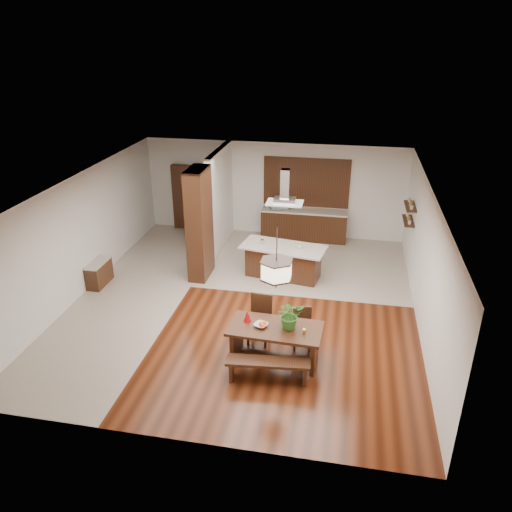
% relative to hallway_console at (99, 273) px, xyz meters
% --- Properties ---
extents(room_shell, '(9.00, 9.04, 2.92)m').
position_rel_hallway_console_xyz_m(room_shell, '(3.81, -0.20, 1.75)').
color(room_shell, '#3B180A').
rests_on(room_shell, ground).
extents(tile_hallway, '(2.50, 9.00, 0.01)m').
position_rel_hallway_console_xyz_m(tile_hallway, '(1.06, -0.20, -0.31)').
color(tile_hallway, '#B2A494').
rests_on(tile_hallway, ground).
extents(tile_kitchen, '(5.50, 4.00, 0.01)m').
position_rel_hallway_console_xyz_m(tile_kitchen, '(5.06, 2.30, -0.31)').
color(tile_kitchen, '#B2A494').
rests_on(tile_kitchen, ground).
extents(soffit_band, '(8.00, 9.00, 0.02)m').
position_rel_hallway_console_xyz_m(soffit_band, '(3.81, -0.20, 2.57)').
color(soffit_band, '#402510').
rests_on(soffit_band, room_shell).
extents(partition_pier, '(0.45, 1.00, 2.90)m').
position_rel_hallway_console_xyz_m(partition_pier, '(2.41, 1.00, 1.14)').
color(partition_pier, black).
rests_on(partition_pier, ground).
extents(partition_stub, '(0.18, 2.40, 2.90)m').
position_rel_hallway_console_xyz_m(partition_stub, '(2.41, 3.10, 1.14)').
color(partition_stub, silver).
rests_on(partition_stub, ground).
extents(hallway_console, '(0.37, 0.88, 0.63)m').
position_rel_hallway_console_xyz_m(hallway_console, '(0.00, 0.00, 0.00)').
color(hallway_console, black).
rests_on(hallway_console, ground).
extents(hallway_doorway, '(1.10, 0.20, 2.10)m').
position_rel_hallway_console_xyz_m(hallway_doorway, '(1.11, 4.20, 0.74)').
color(hallway_doorway, black).
rests_on(hallway_doorway, ground).
extents(rear_counter, '(2.60, 0.62, 0.95)m').
position_rel_hallway_console_xyz_m(rear_counter, '(4.81, 4.00, 0.16)').
color(rear_counter, black).
rests_on(rear_counter, ground).
extents(kitchen_window, '(2.60, 0.08, 1.50)m').
position_rel_hallway_console_xyz_m(kitchen_window, '(4.81, 4.26, 1.44)').
color(kitchen_window, '#A05C30').
rests_on(kitchen_window, room_shell).
extents(shelf_lower, '(0.26, 0.90, 0.04)m').
position_rel_hallway_console_xyz_m(shelf_lower, '(7.68, 2.40, 1.08)').
color(shelf_lower, black).
rests_on(shelf_lower, room_shell).
extents(shelf_upper, '(0.26, 0.90, 0.04)m').
position_rel_hallway_console_xyz_m(shelf_upper, '(7.68, 2.40, 1.49)').
color(shelf_upper, black).
rests_on(shelf_upper, room_shell).
extents(dining_table, '(1.85, 0.99, 0.75)m').
position_rel_hallway_console_xyz_m(dining_table, '(4.89, -2.30, 0.24)').
color(dining_table, black).
rests_on(dining_table, ground).
extents(dining_bench, '(1.59, 0.49, 0.44)m').
position_rel_hallway_console_xyz_m(dining_bench, '(4.86, -2.95, -0.10)').
color(dining_bench, black).
rests_on(dining_bench, ground).
extents(dining_chair_left, '(0.49, 0.49, 1.03)m').
position_rel_hallway_console_xyz_m(dining_chair_left, '(4.47, -1.73, 0.20)').
color(dining_chair_left, black).
rests_on(dining_chair_left, ground).
extents(dining_chair_right, '(0.44, 0.44, 0.86)m').
position_rel_hallway_console_xyz_m(dining_chair_right, '(5.37, -1.77, 0.12)').
color(dining_chair_right, black).
rests_on(dining_chair_right, ground).
extents(pendant_lantern, '(0.64, 0.64, 1.31)m').
position_rel_hallway_console_xyz_m(pendant_lantern, '(4.89, -2.30, 1.93)').
color(pendant_lantern, '#F8E5BE').
rests_on(pendant_lantern, room_shell).
extents(foliage_plant, '(0.65, 0.61, 0.57)m').
position_rel_hallway_console_xyz_m(foliage_plant, '(5.17, -2.26, 0.72)').
color(foliage_plant, '#336822').
rests_on(foliage_plant, dining_table).
extents(fruit_bowl, '(0.34, 0.34, 0.06)m').
position_rel_hallway_console_xyz_m(fruit_bowl, '(4.61, -2.32, 0.47)').
color(fruit_bowl, beige).
rests_on(fruit_bowl, dining_table).
extents(napkin_cone, '(0.18, 0.18, 0.24)m').
position_rel_hallway_console_xyz_m(napkin_cone, '(4.32, -2.18, 0.56)').
color(napkin_cone, '#B30C0E').
rests_on(napkin_cone, dining_table).
extents(gold_ornament, '(0.08, 0.08, 0.09)m').
position_rel_hallway_console_xyz_m(gold_ornament, '(5.46, -2.40, 0.48)').
color(gold_ornament, gold).
rests_on(gold_ornament, dining_table).
extents(kitchen_island, '(2.29, 1.29, 0.89)m').
position_rel_hallway_console_xyz_m(kitchen_island, '(4.54, 1.32, 0.14)').
color(kitchen_island, black).
rests_on(kitchen_island, ground).
extents(range_hood, '(0.90, 0.55, 0.87)m').
position_rel_hallway_console_xyz_m(range_hood, '(4.54, 1.33, 2.15)').
color(range_hood, silver).
rests_on(range_hood, room_shell).
extents(island_cup, '(0.14, 0.14, 0.10)m').
position_rel_hallway_console_xyz_m(island_cup, '(4.97, 1.24, 0.63)').
color(island_cup, white).
rests_on(island_cup, kitchen_island).
extents(microwave, '(0.62, 0.54, 0.29)m').
position_rel_hallway_console_xyz_m(microwave, '(4.02, 3.97, 0.78)').
color(microwave, silver).
rests_on(microwave, rear_counter).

